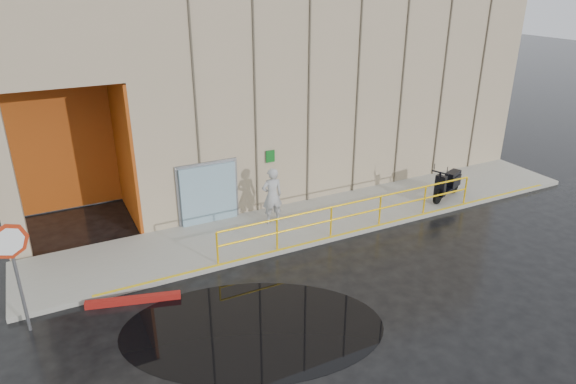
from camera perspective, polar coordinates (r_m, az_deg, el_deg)
name	(u,v)px	position (r m, az deg, el deg)	size (l,w,h in m)	color
ground	(282,323)	(12.95, -0.72, -14.39)	(120.00, 120.00, 0.00)	black
sidewalk	(328,217)	(17.95, 4.41, -2.78)	(20.00, 3.00, 0.15)	gray
building	(275,67)	(22.70, -1.47, 13.73)	(20.00, 10.17, 8.00)	tan
guardrail	(356,215)	(16.80, 7.57, -2.53)	(9.56, 0.06, 1.03)	yellow
person	(272,196)	(16.97, -1.78, -0.42)	(0.71, 0.46, 1.94)	#A2A3A7
scooter	(449,176)	(19.83, 17.41, 1.68)	(1.98, 1.27, 1.50)	black
stop_sign	(13,256)	(13.13, -28.28, -6.27)	(0.82, 0.32, 2.85)	slate
red_curb	(133,300)	(14.17, -16.79, -11.41)	(2.40, 0.18, 0.18)	maroon
puddle	(253,328)	(12.83, -3.93, -14.85)	(6.35, 3.91, 0.01)	black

